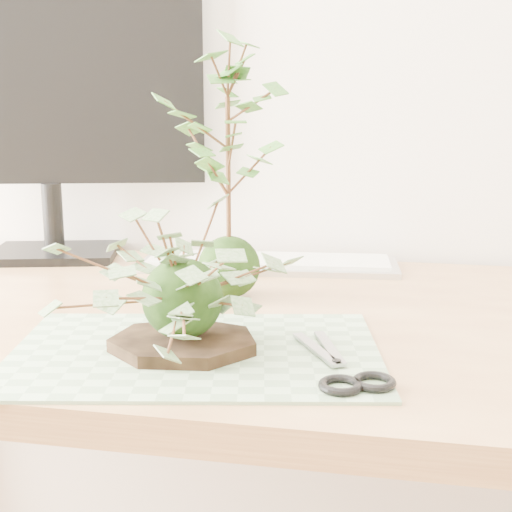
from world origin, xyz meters
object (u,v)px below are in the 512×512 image
Objects in this scene: desk at (222,368)px; keyboard at (268,263)px; ivy_kokedama at (181,261)px; monitor at (48,101)px; maple_kokedama at (228,113)px.

desk is 0.28m from keyboard.
ivy_kokedama is 0.45m from keyboard.
keyboard is 0.49m from monitor.
ivy_kokedama is (-0.00, -0.18, 0.20)m from desk.
keyboard is at bearing -16.79° from monitor.
desk is at bearing 89.44° from ivy_kokedama.
ivy_kokedama is at bearing -98.50° from keyboard.
desk is at bearing -87.66° from maple_kokedama.
ivy_kokedama is at bearing -89.80° from maple_kokedama.
monitor reaches higher than ivy_kokedama.
maple_kokedama is at bearing 92.34° from desk.
maple_kokedama is (-0.00, 0.24, 0.16)m from ivy_kokedama.
keyboard is (0.02, 0.26, 0.10)m from desk.
maple_kokedama reaches higher than ivy_kokedama.
ivy_kokedama is 0.68× the size of keyboard.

